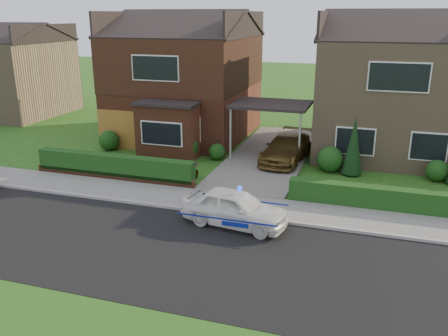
% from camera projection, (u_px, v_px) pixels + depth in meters
% --- Properties ---
extents(ground, '(120.00, 120.00, 0.00)m').
position_uv_depth(ground, '(192.00, 254.00, 14.52)').
color(ground, '#1D5015').
rests_on(ground, ground).
extents(road, '(60.00, 6.00, 0.02)m').
position_uv_depth(road, '(192.00, 254.00, 14.52)').
color(road, black).
rests_on(road, ground).
extents(kerb, '(60.00, 0.16, 0.12)m').
position_uv_depth(kerb, '(222.00, 214.00, 17.27)').
color(kerb, '#9E9993').
rests_on(kerb, ground).
extents(sidewalk, '(60.00, 2.00, 0.10)m').
position_uv_depth(sidewalk, '(231.00, 204.00, 18.22)').
color(sidewalk, slate).
rests_on(sidewalk, ground).
extents(driveway, '(3.80, 12.00, 0.12)m').
position_uv_depth(driveway, '(270.00, 155.00, 24.46)').
color(driveway, '#666059').
rests_on(driveway, ground).
extents(house_left, '(7.50, 9.53, 7.25)m').
position_uv_depth(house_left, '(185.00, 71.00, 27.60)').
color(house_left, brown).
rests_on(house_left, ground).
extents(house_right, '(7.50, 8.06, 7.25)m').
position_uv_depth(house_right, '(395.00, 82.00, 24.37)').
color(house_right, '#8F7557').
rests_on(house_right, ground).
extents(carport_link, '(3.80, 3.00, 2.77)m').
position_uv_depth(carport_link, '(271.00, 105.00, 23.62)').
color(carport_link, black).
rests_on(carport_link, ground).
extents(garage_door, '(2.20, 0.10, 2.10)m').
position_uv_depth(garage_door, '(117.00, 130.00, 25.61)').
color(garage_door, '#8F5C1F').
rests_on(garage_door, ground).
extents(dwarf_wall, '(7.70, 0.25, 0.36)m').
position_uv_depth(dwarf_wall, '(113.00, 176.00, 20.95)').
color(dwarf_wall, brown).
rests_on(dwarf_wall, ground).
extents(hedge_left, '(7.50, 0.55, 0.90)m').
position_uv_depth(hedge_left, '(115.00, 179.00, 21.14)').
color(hedge_left, '#143912').
rests_on(hedge_left, ground).
extents(hedge_right, '(7.50, 0.55, 0.80)m').
position_uv_depth(hedge_right, '(389.00, 211.00, 17.69)').
color(hedge_right, '#143912').
rests_on(hedge_right, ground).
extents(shrub_left_far, '(1.08, 1.08, 1.08)m').
position_uv_depth(shrub_left_far, '(109.00, 140.00, 25.42)').
color(shrub_left_far, '#143912').
rests_on(shrub_left_far, ground).
extents(shrub_left_mid, '(1.32, 1.32, 1.32)m').
position_uv_depth(shrub_left_mid, '(185.00, 146.00, 23.90)').
color(shrub_left_mid, '#143912').
rests_on(shrub_left_mid, ground).
extents(shrub_left_near, '(0.84, 0.84, 0.84)m').
position_uv_depth(shrub_left_near, '(217.00, 152.00, 23.78)').
color(shrub_left_near, '#143912').
rests_on(shrub_left_near, ground).
extents(shrub_right_near, '(1.20, 1.20, 1.20)m').
position_uv_depth(shrub_right_near, '(330.00, 159.00, 21.92)').
color(shrub_right_near, '#143912').
rests_on(shrub_right_near, ground).
extents(shrub_right_mid, '(0.96, 0.96, 0.96)m').
position_uv_depth(shrub_right_mid, '(437.00, 171.00, 20.71)').
color(shrub_right_mid, '#143912').
rests_on(shrub_right_mid, ground).
extents(conifer_a, '(0.90, 0.90, 2.60)m').
position_uv_depth(conifer_a, '(354.00, 148.00, 21.23)').
color(conifer_a, black).
rests_on(conifer_a, ground).
extents(neighbour_left, '(6.50, 7.00, 5.20)m').
position_uv_depth(neighbour_left, '(13.00, 78.00, 34.00)').
color(neighbour_left, '#8F7557').
rests_on(neighbour_left, ground).
extents(police_car, '(3.42, 3.89, 1.43)m').
position_uv_depth(police_car, '(235.00, 208.00, 16.31)').
color(police_car, white).
rests_on(police_car, ground).
extents(driveway_car, '(2.21, 4.52, 1.27)m').
position_uv_depth(driveway_car, '(286.00, 148.00, 23.15)').
color(driveway_car, brown).
rests_on(driveway_car, driveway).
extents(potted_plant_a, '(0.52, 0.44, 0.84)m').
position_uv_depth(potted_plant_a, '(167.00, 171.00, 20.85)').
color(potted_plant_a, gray).
rests_on(potted_plant_a, ground).
extents(potted_plant_b, '(0.49, 0.49, 0.70)m').
position_uv_depth(potted_plant_b, '(90.00, 164.00, 22.00)').
color(potted_plant_b, gray).
rests_on(potted_plant_b, ground).
extents(potted_plant_c, '(0.57, 0.57, 0.77)m').
position_uv_depth(potted_plant_c, '(194.00, 170.00, 21.12)').
color(potted_plant_c, gray).
rests_on(potted_plant_c, ground).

